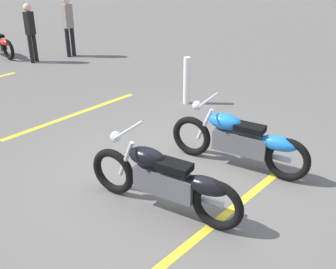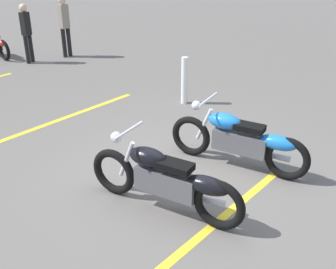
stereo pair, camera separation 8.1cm
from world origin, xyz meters
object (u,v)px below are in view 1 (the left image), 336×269
bystander_near_row (30,30)px  bollard_post (187,81)px  motorcycle_dark_foreground (166,180)px  bystander_secondary (68,23)px  motorcycle_bright_foreground (241,141)px

bystander_near_row → bollard_post: bearing=171.3°
motorcycle_dark_foreground → bystander_near_row: (7.35, -3.59, 0.46)m
motorcycle_dark_foreground → bollard_post: size_ratio=2.20×
bystander_secondary → bollard_post: (-5.05, 1.27, -0.48)m
motorcycle_bright_foreground → bollard_post: motorcycle_bright_foreground is taller
motorcycle_bright_foreground → bollard_post: bearing=-45.4°
motorcycle_bright_foreground → bystander_secondary: (7.26, -3.11, 0.52)m
motorcycle_bright_foreground → bystander_near_row: 7.89m
bollard_post → bystander_secondary: bearing=-14.2°
motorcycle_bright_foreground → motorcycle_dark_foreground: 1.59m
bollard_post → bystander_near_row: bearing=-1.9°
bollard_post → motorcycle_bright_foreground: bearing=140.2°
motorcycle_dark_foreground → bystander_secondary: bearing=-39.1°
bystander_near_row → bollard_post: (-5.40, 0.18, -0.41)m
motorcycle_dark_foreground → bystander_near_row: size_ratio=1.36×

